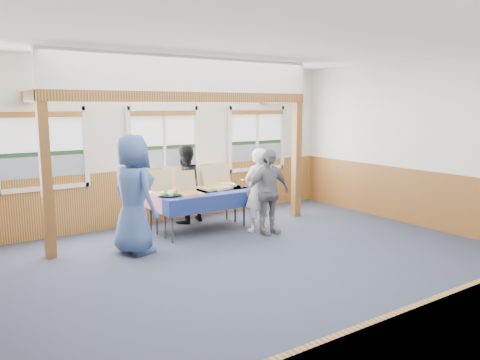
{
  "coord_description": "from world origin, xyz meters",
  "views": [
    {
      "loc": [
        -3.98,
        -5.16,
        2.34
      ],
      "look_at": [
        0.18,
        1.0,
        1.16
      ],
      "focal_mm": 35.0,
      "sensor_mm": 36.0,
      "label": 1
    }
  ],
  "objects_px": {
    "table_left": "(206,195)",
    "woman_white": "(257,190)",
    "table_right": "(198,193)",
    "person_grey": "(268,192)",
    "woman_black": "(185,184)",
    "man_blue": "(133,194)"
  },
  "relations": [
    {
      "from": "table_left",
      "to": "woman_white",
      "type": "bearing_deg",
      "value": -20.86
    },
    {
      "from": "woman_white",
      "to": "person_grey",
      "type": "height_order",
      "value": "person_grey"
    },
    {
      "from": "table_left",
      "to": "man_blue",
      "type": "distance_m",
      "value": 1.68
    },
    {
      "from": "person_grey",
      "to": "table_right",
      "type": "bearing_deg",
      "value": 132.34
    },
    {
      "from": "table_left",
      "to": "woman_white",
      "type": "distance_m",
      "value": 0.95
    },
    {
      "from": "table_right",
      "to": "woman_white",
      "type": "relative_size",
      "value": 1.24
    },
    {
      "from": "table_left",
      "to": "person_grey",
      "type": "xyz_separation_m",
      "value": [
        0.87,
        -0.76,
        0.08
      ]
    },
    {
      "from": "man_blue",
      "to": "table_left",
      "type": "bearing_deg",
      "value": -86.27
    },
    {
      "from": "woman_black",
      "to": "woman_white",
      "type": "bearing_deg",
      "value": 109.33
    },
    {
      "from": "man_blue",
      "to": "table_right",
      "type": "bearing_deg",
      "value": -77.26
    },
    {
      "from": "woman_white",
      "to": "woman_black",
      "type": "height_order",
      "value": "woman_black"
    },
    {
      "from": "woman_white",
      "to": "table_right",
      "type": "bearing_deg",
      "value": -48.3
    },
    {
      "from": "table_right",
      "to": "man_blue",
      "type": "height_order",
      "value": "man_blue"
    },
    {
      "from": "table_left",
      "to": "woman_black",
      "type": "xyz_separation_m",
      "value": [
        -0.01,
        0.83,
        0.08
      ]
    },
    {
      "from": "person_grey",
      "to": "man_blue",
      "type": "bearing_deg",
      "value": 175.3
    },
    {
      "from": "table_right",
      "to": "woman_black",
      "type": "relative_size",
      "value": 1.24
    },
    {
      "from": "woman_white",
      "to": "person_grey",
      "type": "xyz_separation_m",
      "value": [
        0.06,
        -0.26,
        0.0
      ]
    },
    {
      "from": "table_left",
      "to": "table_right",
      "type": "distance_m",
      "value": 0.28
    },
    {
      "from": "woman_white",
      "to": "woman_black",
      "type": "relative_size",
      "value": 1.0
    },
    {
      "from": "woman_black",
      "to": "table_left",
      "type": "bearing_deg",
      "value": 78.45
    },
    {
      "from": "woman_white",
      "to": "man_blue",
      "type": "distance_m",
      "value": 2.41
    },
    {
      "from": "woman_black",
      "to": "person_grey",
      "type": "distance_m",
      "value": 1.82
    }
  ]
}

